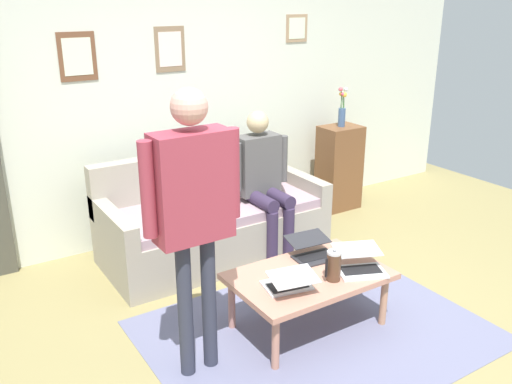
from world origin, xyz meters
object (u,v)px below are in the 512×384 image
couch (212,222)px  laptop_right (360,264)px  side_shelf (339,168)px  laptop_left (313,251)px  person_standing (193,200)px  coffee_table (309,279)px  laptop_center (289,282)px  flower_vase (342,110)px  french_press (334,266)px  person_seated (263,176)px

couch → laptop_right: bearing=102.5°
couch → side_shelf: 1.73m
laptop_left → person_standing: 1.25m
side_shelf → person_standing: size_ratio=0.52×
couch → laptop_right: 1.57m
coffee_table → laptop_center: bearing=21.1°
couch → coffee_table: 1.39m
couch → flower_vase: bearing=-170.8°
laptop_right → french_press: size_ratio=1.85×
laptop_center → person_seated: person_seated is taller
french_press → person_seated: bearing=-102.8°
couch → person_standing: bearing=58.8°
coffee_table → person_standing: bearing=0.7°
laptop_center → person_seated: size_ratio=0.29×
french_press → person_seated: 1.36m
person_standing → person_seated: size_ratio=1.37×
side_shelf → person_standing: bearing=33.3°
coffee_table → laptop_left: (-0.18, -0.19, 0.09)m
side_shelf → person_standing: person_standing is taller
person_standing → coffee_table: bearing=-179.3°
french_press → flower_vase: size_ratio=0.58×
laptop_left → flower_vase: (-1.51, -1.47, 0.63)m
laptop_center → laptop_right: (-0.56, 0.05, 0.00)m
coffee_table → laptop_right: bearing=156.2°
couch → person_seated: (-0.39, 0.23, 0.42)m
laptop_left → side_shelf: side_shelf is taller
side_shelf → person_seated: 1.43m
person_standing → laptop_center: bearing=172.5°
person_seated → laptop_center: bearing=63.8°
laptop_right → french_press: french_press is taller
laptop_right → flower_vase: flower_vase is taller
couch → laptop_left: size_ratio=5.56×
laptop_right → side_shelf: bearing=-127.0°
french_press → person_standing: (0.93, -0.15, 0.60)m
side_shelf → flower_vase: 0.63m
french_press → person_standing: size_ratio=0.14×
person_standing → person_seated: 1.74m
side_shelf → flower_vase: bearing=54.3°
laptop_left → side_shelf: size_ratio=0.38×
couch → side_shelf: (-1.70, -0.28, 0.15)m
laptop_left → laptop_right: bearing=113.3°
french_press → side_shelf: side_shelf is taller
laptop_right → side_shelf: side_shelf is taller
side_shelf → person_seated: size_ratio=0.71×
laptop_left → coffee_table: bearing=47.0°
flower_vase → person_standing: size_ratio=0.24×
laptop_left → laptop_center: laptop_center is taller
laptop_left → french_press: bearing=73.7°
couch → laptop_center: size_ratio=5.26×
french_press → side_shelf: size_ratio=0.26×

